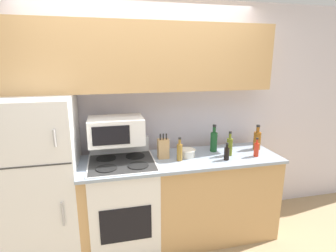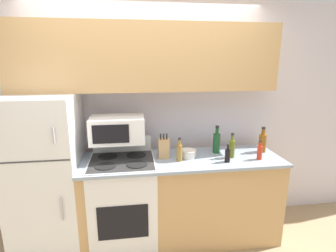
{
  "view_description": "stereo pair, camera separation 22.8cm",
  "coord_description": "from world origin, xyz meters",
  "px_view_note": "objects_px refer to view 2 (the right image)",
  "views": [
    {
      "loc": [
        -0.4,
        -2.14,
        1.91
      ],
      "look_at": [
        0.17,
        0.27,
        1.29
      ],
      "focal_mm": 28.0,
      "sensor_mm": 36.0,
      "label": 1
    },
    {
      "loc": [
        -0.17,
        -2.19,
        1.91
      ],
      "look_at": [
        0.17,
        0.27,
        1.29
      ],
      "focal_mm": 28.0,
      "sensor_mm": 36.0,
      "label": 2
    }
  ],
  "objects_px": {
    "refrigerator": "(48,176)",
    "microwave": "(117,129)",
    "bottle_olive_oil": "(232,148)",
    "bottle_hot_sauce": "(260,152)",
    "knife_block": "(164,148)",
    "bottle_wine_green": "(217,142)",
    "bowl": "(188,153)",
    "bottle_whiskey": "(262,142)",
    "bottle_vinegar": "(179,152)",
    "bottle_soy_sauce": "(228,155)",
    "stove": "(124,202)"
  },
  "relations": [
    {
      "from": "stove",
      "to": "bottle_vinegar",
      "type": "height_order",
      "value": "bottle_vinegar"
    },
    {
      "from": "bottle_olive_oil",
      "to": "bottle_hot_sauce",
      "type": "bearing_deg",
      "value": -19.48
    },
    {
      "from": "knife_block",
      "to": "bottle_olive_oil",
      "type": "height_order",
      "value": "same"
    },
    {
      "from": "refrigerator",
      "to": "bowl",
      "type": "xyz_separation_m",
      "value": [
        1.41,
        -0.05,
        0.18
      ]
    },
    {
      "from": "bottle_wine_green",
      "to": "stove",
      "type": "bearing_deg",
      "value": -173.49
    },
    {
      "from": "bottle_hot_sauce",
      "to": "bottle_olive_oil",
      "type": "bearing_deg",
      "value": 160.52
    },
    {
      "from": "refrigerator",
      "to": "bottle_vinegar",
      "type": "distance_m",
      "value": 1.33
    },
    {
      "from": "bottle_whiskey",
      "to": "bottle_vinegar",
      "type": "bearing_deg",
      "value": -171.63
    },
    {
      "from": "microwave",
      "to": "bottle_whiskey",
      "type": "xyz_separation_m",
      "value": [
        1.55,
        -0.04,
        -0.19
      ]
    },
    {
      "from": "bottle_wine_green",
      "to": "bottle_hot_sauce",
      "type": "bearing_deg",
      "value": -34.13
    },
    {
      "from": "refrigerator",
      "to": "bottle_vinegar",
      "type": "height_order",
      "value": "refrigerator"
    },
    {
      "from": "bottle_soy_sauce",
      "to": "bottle_vinegar",
      "type": "height_order",
      "value": "bottle_vinegar"
    },
    {
      "from": "stove",
      "to": "bottle_vinegar",
      "type": "bearing_deg",
      "value": -6.71
    },
    {
      "from": "bowl",
      "to": "bottle_wine_green",
      "type": "relative_size",
      "value": 0.58
    },
    {
      "from": "stove",
      "to": "bowl",
      "type": "distance_m",
      "value": 0.84
    },
    {
      "from": "microwave",
      "to": "bottle_vinegar",
      "type": "bearing_deg",
      "value": -16.56
    },
    {
      "from": "bottle_vinegar",
      "to": "bottle_soy_sauce",
      "type": "bearing_deg",
      "value": -11.38
    },
    {
      "from": "stove",
      "to": "bottle_wine_green",
      "type": "relative_size",
      "value": 3.7
    },
    {
      "from": "knife_block",
      "to": "bowl",
      "type": "relative_size",
      "value": 1.51
    },
    {
      "from": "bottle_olive_oil",
      "to": "bottle_soy_sauce",
      "type": "height_order",
      "value": "bottle_olive_oil"
    },
    {
      "from": "stove",
      "to": "bottle_whiskey",
      "type": "relative_size",
      "value": 3.96
    },
    {
      "from": "refrigerator",
      "to": "bowl",
      "type": "height_order",
      "value": "refrigerator"
    },
    {
      "from": "microwave",
      "to": "bottle_whiskey",
      "type": "distance_m",
      "value": 1.56
    },
    {
      "from": "bowl",
      "to": "refrigerator",
      "type": "bearing_deg",
      "value": 178.07
    },
    {
      "from": "microwave",
      "to": "knife_block",
      "type": "xyz_separation_m",
      "value": [
        0.46,
        -0.07,
        -0.2
      ]
    },
    {
      "from": "stove",
      "to": "bowl",
      "type": "bearing_deg",
      "value": 1.67
    },
    {
      "from": "bottle_hot_sauce",
      "to": "bottle_wine_green",
      "type": "bearing_deg",
      "value": 145.87
    },
    {
      "from": "bottle_hot_sauce",
      "to": "bottle_whiskey",
      "type": "xyz_separation_m",
      "value": [
        0.13,
        0.21,
        0.03
      ]
    },
    {
      "from": "knife_block",
      "to": "bottle_whiskey",
      "type": "relative_size",
      "value": 0.93
    },
    {
      "from": "bottle_whiskey",
      "to": "bottle_wine_green",
      "type": "height_order",
      "value": "bottle_wine_green"
    },
    {
      "from": "bowl",
      "to": "bottle_olive_oil",
      "type": "height_order",
      "value": "bottle_olive_oil"
    },
    {
      "from": "stove",
      "to": "bowl",
      "type": "xyz_separation_m",
      "value": [
        0.68,
        0.02,
        0.49
      ]
    },
    {
      "from": "refrigerator",
      "to": "microwave",
      "type": "distance_m",
      "value": 0.83
    },
    {
      "from": "refrigerator",
      "to": "stove",
      "type": "xyz_separation_m",
      "value": [
        0.73,
        -0.07,
        -0.31
      ]
    },
    {
      "from": "knife_block",
      "to": "bottle_whiskey",
      "type": "height_order",
      "value": "bottle_whiskey"
    },
    {
      "from": "bottle_whiskey",
      "to": "knife_block",
      "type": "bearing_deg",
      "value": -178.22
    },
    {
      "from": "knife_block",
      "to": "bottle_hot_sauce",
      "type": "distance_m",
      "value": 0.97
    },
    {
      "from": "bottle_hot_sauce",
      "to": "stove",
      "type": "bearing_deg",
      "value": 174.37
    },
    {
      "from": "bottle_wine_green",
      "to": "refrigerator",
      "type": "bearing_deg",
      "value": -178.42
    },
    {
      "from": "refrigerator",
      "to": "bottle_soy_sauce",
      "type": "bearing_deg",
      "value": -7.33
    },
    {
      "from": "bowl",
      "to": "bottle_whiskey",
      "type": "height_order",
      "value": "bottle_whiskey"
    },
    {
      "from": "bowl",
      "to": "bottle_whiskey",
      "type": "distance_m",
      "value": 0.84
    },
    {
      "from": "refrigerator",
      "to": "bowl",
      "type": "bearing_deg",
      "value": -1.93
    },
    {
      "from": "bottle_hot_sauce",
      "to": "bottle_olive_oil",
      "type": "height_order",
      "value": "bottle_olive_oil"
    },
    {
      "from": "refrigerator",
      "to": "bottle_whiskey",
      "type": "relative_size",
      "value": 5.73
    },
    {
      "from": "bottle_soy_sauce",
      "to": "bottle_wine_green",
      "type": "xyz_separation_m",
      "value": [
        -0.02,
        0.28,
        0.05
      ]
    },
    {
      "from": "bottle_olive_oil",
      "to": "bottle_whiskey",
      "type": "bearing_deg",
      "value": 16.45
    },
    {
      "from": "microwave",
      "to": "bowl",
      "type": "height_order",
      "value": "microwave"
    },
    {
      "from": "bottle_whiskey",
      "to": "bottle_wine_green",
      "type": "bearing_deg",
      "value": 175.12
    },
    {
      "from": "knife_block",
      "to": "bottle_olive_oil",
      "type": "bearing_deg",
      "value": -6.75
    }
  ]
}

